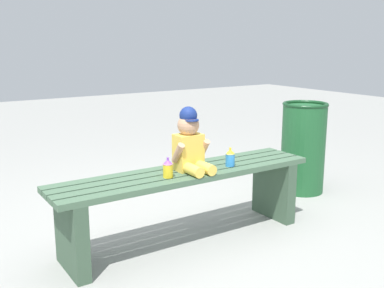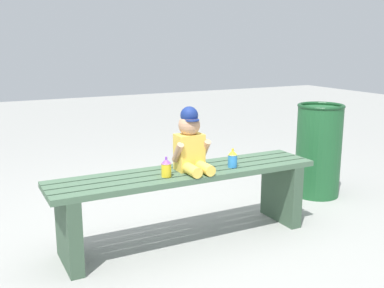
% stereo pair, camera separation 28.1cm
% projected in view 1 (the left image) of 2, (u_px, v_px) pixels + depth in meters
% --- Properties ---
extents(ground_plane, '(16.00, 16.00, 0.00)m').
position_uv_depth(ground_plane, '(186.00, 240.00, 2.99)').
color(ground_plane, '#999993').
extents(park_bench, '(1.75, 0.37, 0.47)m').
position_uv_depth(park_bench, '(186.00, 193.00, 2.92)').
color(park_bench, '#47664C').
rests_on(park_bench, ground_plane).
extents(child_figure, '(0.23, 0.27, 0.40)m').
position_uv_depth(child_figure, '(190.00, 143.00, 2.85)').
color(child_figure, '#F2C64C').
rests_on(child_figure, park_bench).
extents(sippy_cup_left, '(0.06, 0.06, 0.12)m').
position_uv_depth(sippy_cup_left, '(168.00, 168.00, 2.73)').
color(sippy_cup_left, yellow).
rests_on(sippy_cup_left, park_bench).
extents(sippy_cup_right, '(0.06, 0.06, 0.12)m').
position_uv_depth(sippy_cup_right, '(230.00, 157.00, 2.98)').
color(sippy_cup_right, '#338CE5').
rests_on(sippy_cup_right, park_bench).
extents(trash_bin, '(0.38, 0.38, 0.77)m').
position_uv_depth(trash_bin, '(303.00, 147.00, 3.89)').
color(trash_bin, '#1E592D').
rests_on(trash_bin, ground_plane).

